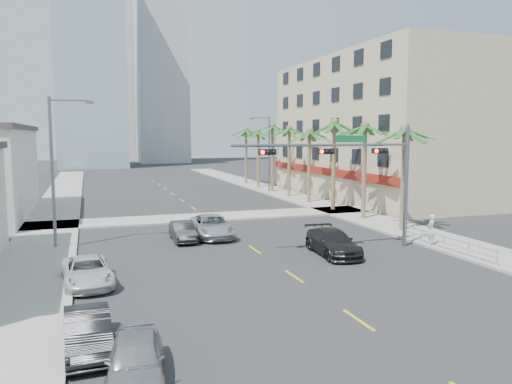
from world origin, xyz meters
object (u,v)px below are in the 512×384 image
(car_lane_center, at_px, (212,226))
(pedestrian, at_px, (431,230))
(car_parked_mid, at_px, (88,331))
(car_parked_far, at_px, (87,272))
(car_parked_near, at_px, (135,360))
(car_lane_right, at_px, (333,242))
(traffic_signal_mast, at_px, (360,165))
(car_lane_left, at_px, (183,231))

(car_lane_center, height_order, pedestrian, pedestrian)
(car_parked_mid, height_order, car_parked_far, car_parked_mid)
(car_parked_near, bearing_deg, car_lane_right, 50.22)
(traffic_signal_mast, relative_size, car_lane_left, 2.92)
(car_parked_far, bearing_deg, car_lane_left, 49.45)
(car_parked_mid, bearing_deg, car_lane_left, 66.74)
(car_lane_left, bearing_deg, traffic_signal_mast, -31.11)
(car_parked_far, xyz_separation_m, car_lane_center, (7.90, 8.72, 0.11))
(car_parked_mid, distance_m, car_lane_center, 17.93)
(car_parked_far, relative_size, pedestrian, 2.40)
(car_lane_left, bearing_deg, car_parked_near, -103.39)
(car_parked_mid, xyz_separation_m, pedestrian, (19.70, 8.83, 0.44))
(traffic_signal_mast, height_order, car_parked_far, traffic_signal_mast)
(car_lane_left, bearing_deg, car_parked_far, -124.88)
(car_parked_mid, distance_m, car_parked_far, 7.38)
(car_parked_far, xyz_separation_m, car_lane_right, (13.21, 1.65, 0.09))
(car_parked_mid, height_order, car_lane_left, car_parked_mid)
(car_parked_near, xyz_separation_m, car_lane_right, (11.97, 11.56, 0.05))
(traffic_signal_mast, height_order, pedestrian, traffic_signal_mast)
(car_parked_mid, height_order, car_lane_center, car_lane_center)
(car_lane_center, distance_m, car_lane_right, 8.84)
(car_parked_mid, bearing_deg, pedestrian, 21.51)
(car_parked_far, relative_size, car_lane_center, 0.85)
(car_lane_center, bearing_deg, car_lane_right, -49.80)
(car_parked_mid, bearing_deg, car_parked_far, 87.37)
(car_parked_near, distance_m, pedestrian, 21.69)
(car_parked_near, relative_size, car_parked_mid, 0.98)
(car_parked_near, height_order, car_lane_center, car_lane_center)
(car_parked_near, relative_size, pedestrian, 2.07)
(traffic_signal_mast, bearing_deg, car_parked_mid, -147.75)
(pedestrian, bearing_deg, car_parked_near, 1.30)
(traffic_signal_mast, xyz_separation_m, pedestrian, (4.52, -0.75, -3.98))
(car_parked_mid, xyz_separation_m, car_parked_far, (0.00, 7.38, -0.02))
(car_lane_left, relative_size, car_lane_right, 0.78)
(traffic_signal_mast, relative_size, car_lane_right, 2.27)
(car_parked_far, bearing_deg, car_lane_center, 43.07)
(car_lane_right, distance_m, pedestrian, 6.51)
(car_parked_near, height_order, pedestrian, pedestrian)
(car_lane_left, distance_m, pedestrian, 15.39)
(car_parked_near, xyz_separation_m, car_lane_left, (4.58, 17.97, -0.03))
(car_lane_left, bearing_deg, pedestrian, -24.56)
(car_parked_far, distance_m, pedestrian, 19.76)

